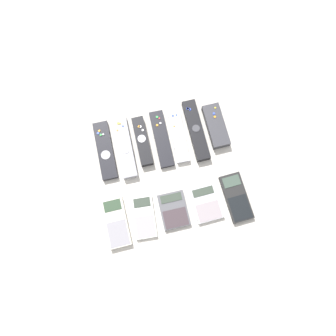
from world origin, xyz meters
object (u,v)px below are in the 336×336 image
object	(u,v)px
remote_5	(196,130)
calculator_2	(174,210)
remote_0	(105,150)
calculator_4	(236,197)
remote_3	(160,139)
calculator_0	(116,222)
remote_4	(178,136)
remote_2	(142,141)
calculator_3	(206,203)
calculator_1	(144,217)
remote_6	(216,126)
remote_1	(125,147)

from	to	relation	value
remote_5	calculator_2	bearing A→B (deg)	-119.05
remote_0	calculator_4	xyz separation A→B (m)	(0.39, -0.25, -0.00)
remote_3	calculator_0	bearing A→B (deg)	-128.73
remote_3	remote_4	world-z (taller)	same
remote_0	remote_2	size ratio (longest dim) A/B	1.18
calculator_2	calculator_3	bearing A→B (deg)	-1.40
calculator_0	remote_0	bearing A→B (deg)	87.05
remote_2	calculator_0	distance (m)	0.28
remote_0	remote_4	world-z (taller)	remote_0
remote_5	calculator_3	world-z (taller)	remote_5
calculator_0	calculator_1	world-z (taller)	calculator_0
remote_5	remote_6	bearing A→B (deg)	-0.83
calculator_0	calculator_1	xyz separation A→B (m)	(0.09, -0.00, -0.00)
remote_5	calculator_3	xyz separation A→B (m)	(-0.02, -0.25, -0.01)
remote_3	remote_4	bearing A→B (deg)	-1.77
remote_5	calculator_0	xyz separation A→B (m)	(-0.32, -0.25, -0.00)
remote_5	calculator_2	distance (m)	0.28
calculator_2	calculator_4	distance (m)	0.21
calculator_2	calculator_1	bearing A→B (deg)	179.83
remote_0	calculator_0	distance (m)	0.24
calculator_1	calculator_4	bearing A→B (deg)	2.94
remote_5	remote_3	bearing A→B (deg)	-179.31
calculator_2	remote_0	bearing A→B (deg)	126.03
remote_0	remote_6	size ratio (longest dim) A/B	1.31
remote_3	remote_4	xyz separation A→B (m)	(0.06, -0.00, 0.00)
remote_4	calculator_2	size ratio (longest dim) A/B	1.62
remote_3	calculator_0	xyz separation A→B (m)	(-0.19, -0.25, 0.00)
remote_3	remote_5	world-z (taller)	remote_5
remote_1	calculator_4	bearing A→B (deg)	-37.45
remote_2	remote_6	xyz separation A→B (m)	(0.26, 0.00, 0.00)
remote_1	remote_6	distance (m)	0.32
remote_3	calculator_2	distance (m)	0.25
remote_3	calculator_3	world-z (taller)	remote_3
remote_0	remote_1	xyz separation A→B (m)	(0.07, -0.00, 0.00)
remote_3	calculator_2	xyz separation A→B (m)	(-0.01, -0.25, -0.00)
calculator_3	remote_6	bearing A→B (deg)	66.51
remote_2	calculator_2	bearing A→B (deg)	-78.37
calculator_1	calculator_2	bearing A→B (deg)	3.82
remote_0	calculator_4	bearing A→B (deg)	-33.01
remote_1	remote_6	xyz separation A→B (m)	(0.32, 0.01, 0.00)
remote_2	remote_5	bearing A→B (deg)	-0.57
remote_2	calculator_2	distance (m)	0.26
calculator_4	remote_6	bearing A→B (deg)	87.80
calculator_1	calculator_3	world-z (taller)	same
remote_4	calculator_1	xyz separation A→B (m)	(-0.17, -0.25, -0.00)
remote_6	calculator_3	distance (m)	0.27
remote_0	remote_3	world-z (taller)	remote_0
remote_0	calculator_0	bearing A→B (deg)	-91.89
remote_4	calculator_0	world-z (taller)	same
remote_3	remote_4	size ratio (longest dim) A/B	1.06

